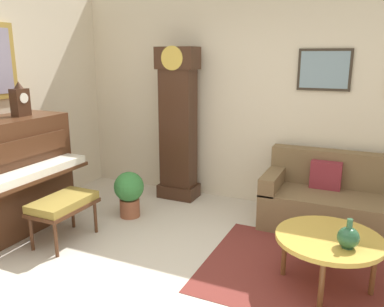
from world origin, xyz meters
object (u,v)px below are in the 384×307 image
object	(u,v)px
grandfather_clock	(178,128)
mantel_clock	(20,100)
coffee_table	(329,240)
green_jug	(348,237)
piano	(6,177)
couch	(351,203)
potted_plant	(129,191)
piano_bench	(63,205)

from	to	relation	value
grandfather_clock	mantel_clock	distance (m)	1.95
coffee_table	mantel_clock	world-z (taller)	mantel_clock
coffee_table	green_jug	bearing A→B (deg)	-43.63
piano	couch	size ratio (longest dim) A/B	0.76
grandfather_clock	potted_plant	distance (m)	1.10
coffee_table	mantel_clock	bearing A→B (deg)	-178.74
mantel_clock	green_jug	size ratio (longest dim) A/B	1.58
mantel_clock	couch	bearing A→B (deg)	21.15
grandfather_clock	piano	bearing A→B (deg)	-124.34
piano	piano_bench	bearing A→B (deg)	5.72
grandfather_clock	coffee_table	distance (m)	2.58
coffee_table	potted_plant	size ratio (longest dim) A/B	1.57
grandfather_clock	coffee_table	bearing A→B (deg)	-33.57
piano_bench	grandfather_clock	world-z (taller)	grandfather_clock
piano	piano_bench	size ratio (longest dim) A/B	2.06
piano_bench	coffee_table	bearing A→B (deg)	6.55
couch	coffee_table	distance (m)	1.26
green_jug	potted_plant	size ratio (longest dim) A/B	0.43
green_jug	couch	bearing A→B (deg)	91.49
coffee_table	potted_plant	bearing A→B (deg)	167.10
piano	coffee_table	bearing A→B (deg)	6.37
potted_plant	green_jug	bearing A→B (deg)	-15.24
couch	coffee_table	size ratio (longest dim) A/B	2.16
coffee_table	potted_plant	world-z (taller)	potted_plant
grandfather_clock	mantel_clock	size ratio (longest dim) A/B	5.34
coffee_table	green_jug	distance (m)	0.24
piano	mantel_clock	distance (m)	0.85
coffee_table	couch	bearing A→B (deg)	84.85
coffee_table	grandfather_clock	bearing A→B (deg)	146.43
couch	mantel_clock	xyz separation A→B (m)	(-3.42, -1.32, 1.12)
piano_bench	coffee_table	xyz separation A→B (m)	(2.59, 0.30, 0.01)
piano_bench	green_jug	world-z (taller)	green_jug
piano	potted_plant	xyz separation A→B (m)	(0.97, 0.91, -0.31)
couch	grandfather_clock	bearing A→B (deg)	176.23
mantel_clock	green_jug	distance (m)	3.57
couch	green_jug	world-z (taller)	couch
couch	mantel_clock	bearing A→B (deg)	-158.85
piano	couch	bearing A→B (deg)	25.32
piano	mantel_clock	xyz separation A→B (m)	(0.00, 0.30, 0.80)
grandfather_clock	coffee_table	xyz separation A→B (m)	(2.10, -1.40, -0.55)
piano	green_jug	size ratio (longest dim) A/B	6.00
piano	grandfather_clock	world-z (taller)	grandfather_clock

